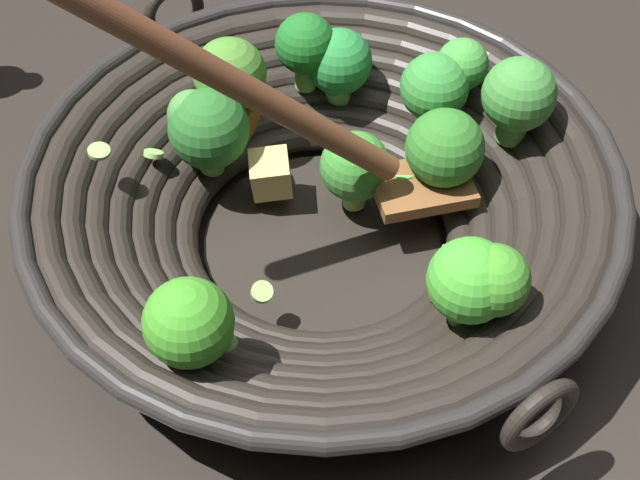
% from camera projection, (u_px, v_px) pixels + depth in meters
% --- Properties ---
extents(ground_plane, '(4.00, 4.00, 0.00)m').
position_uv_depth(ground_plane, '(322.00, 248.00, 0.70)').
color(ground_plane, '#28231E').
extents(wok, '(0.42, 0.45, 0.27)m').
position_uv_depth(wok, '(325.00, 195.00, 0.66)').
color(wok, black).
rests_on(wok, ground).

